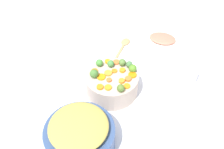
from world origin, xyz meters
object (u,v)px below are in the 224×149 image
(wooden_spoon, at_px, (123,46))
(ham_plate, at_px, (166,40))
(metal_pot, at_px, (80,137))
(casserole_dish, at_px, (178,71))
(serving_bowl_carrots, at_px, (112,84))

(wooden_spoon, relative_size, ham_plate, 0.89)
(ham_plate, bearing_deg, metal_pot, -139.17)
(casserole_dish, xyz_separation_m, ham_plate, (0.08, 0.30, -0.03))
(casserole_dish, bearing_deg, wooden_spoon, 122.18)
(casserole_dish, bearing_deg, serving_bowl_carrots, -178.58)
(metal_pot, xyz_separation_m, wooden_spoon, (0.36, 0.56, -0.05))
(metal_pot, height_order, casserole_dish, metal_pot)
(serving_bowl_carrots, relative_size, casserole_dish, 1.27)
(serving_bowl_carrots, distance_m, casserole_dish, 0.35)
(serving_bowl_carrots, height_order, wooden_spoon, serving_bowl_carrots)
(wooden_spoon, distance_m, ham_plate, 0.27)
(serving_bowl_carrots, distance_m, wooden_spoon, 0.36)
(metal_pot, bearing_deg, ham_plate, 40.83)
(serving_bowl_carrots, distance_m, metal_pot, 0.31)
(serving_bowl_carrots, height_order, ham_plate, serving_bowl_carrots)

